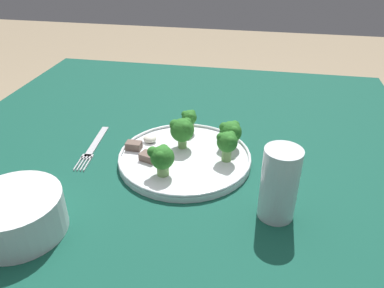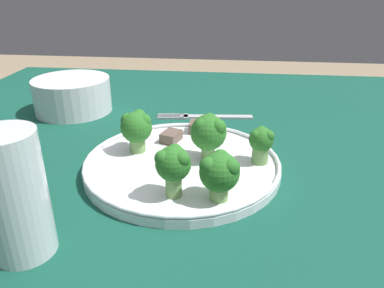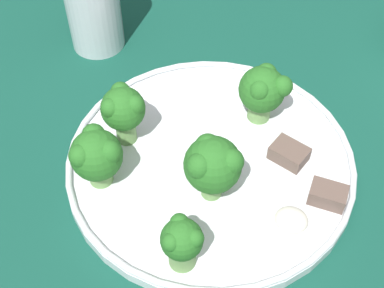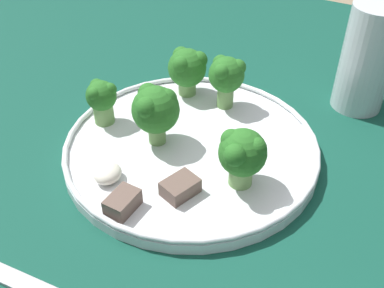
{
  "view_description": "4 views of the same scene",
  "coord_description": "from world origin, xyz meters",
  "px_view_note": "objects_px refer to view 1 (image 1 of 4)",
  "views": [
    {
      "loc": [
        -0.16,
        0.67,
        1.14
      ],
      "look_at": [
        -0.05,
        0.04,
        0.76
      ],
      "focal_mm": 35.0,
      "sensor_mm": 36.0,
      "label": 1
    },
    {
      "loc": [
        -0.49,
        -0.04,
        0.97
      ],
      "look_at": [
        -0.02,
        0.01,
        0.75
      ],
      "focal_mm": 35.0,
      "sensor_mm": 36.0,
      "label": 2
    },
    {
      "loc": [
        0.06,
        -0.28,
        1.12
      ],
      "look_at": [
        -0.05,
        0.03,
        0.73
      ],
      "focal_mm": 50.0,
      "sensor_mm": 36.0,
      "label": 3
    },
    {
      "loc": [
        0.3,
        0.21,
        1.03
      ],
      "look_at": [
        -0.01,
        0.04,
        0.74
      ],
      "focal_mm": 42.0,
      "sensor_mm": 36.0,
      "label": 4
    }
  ],
  "objects_px": {
    "fork": "(94,147)",
    "drinking_glass": "(279,188)",
    "dinner_plate": "(185,158)",
    "cream_bowl": "(17,216)"
  },
  "relations": [
    {
      "from": "fork",
      "to": "drinking_glass",
      "type": "height_order",
      "value": "drinking_glass"
    },
    {
      "from": "dinner_plate",
      "to": "fork",
      "type": "bearing_deg",
      "value": -4.36
    },
    {
      "from": "cream_bowl",
      "to": "drinking_glass",
      "type": "relative_size",
      "value": 1.15
    },
    {
      "from": "drinking_glass",
      "to": "cream_bowl",
      "type": "bearing_deg",
      "value": 16.01
    },
    {
      "from": "dinner_plate",
      "to": "drinking_glass",
      "type": "distance_m",
      "value": 0.23
    },
    {
      "from": "dinner_plate",
      "to": "cream_bowl",
      "type": "xyz_separation_m",
      "value": [
        0.22,
        0.25,
        0.02
      ]
    },
    {
      "from": "dinner_plate",
      "to": "fork",
      "type": "distance_m",
      "value": 0.21
    },
    {
      "from": "dinner_plate",
      "to": "drinking_glass",
      "type": "relative_size",
      "value": 2.12
    },
    {
      "from": "dinner_plate",
      "to": "drinking_glass",
      "type": "xyz_separation_m",
      "value": [
        -0.19,
        0.13,
        0.05
      ]
    },
    {
      "from": "cream_bowl",
      "to": "drinking_glass",
      "type": "bearing_deg",
      "value": -163.99
    }
  ]
}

